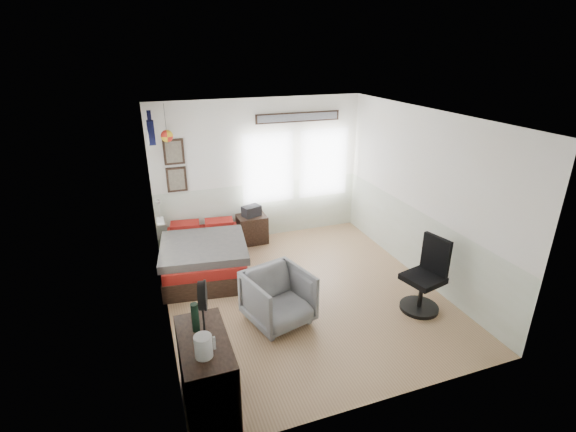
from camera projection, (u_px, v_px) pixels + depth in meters
name	position (u px, v px, depth m)	size (l,w,h in m)	color
ground_plane	(303.00, 293.00, 6.45)	(4.00, 4.50, 0.01)	#956C4B
room_shell	(294.00, 191.00, 5.98)	(4.02, 4.52, 2.71)	silver
wall_decor	(201.00, 139.00, 7.02)	(3.55, 1.32, 1.44)	#311F14
bed	(204.00, 255.00, 7.00)	(1.52, 2.00, 0.59)	black
dresser	(207.00, 376.00, 4.21)	(0.48, 1.00, 0.90)	black
armchair	(278.00, 298.00, 5.66)	(0.80, 0.82, 0.75)	slate
nightstand	(252.00, 229.00, 8.05)	(0.54, 0.44, 0.54)	black
task_chair	(425.00, 281.00, 5.92)	(0.59, 0.59, 1.10)	black
kettle	(203.00, 346.00, 3.79)	(0.19, 0.17, 0.22)	silver
bottle	(195.00, 317.00, 4.13)	(0.08, 0.08, 0.31)	black
stand_fan	(203.00, 297.00, 3.78)	(0.12, 0.28, 0.69)	black
black_bag	(251.00, 211.00, 7.90)	(0.33, 0.22, 0.20)	black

